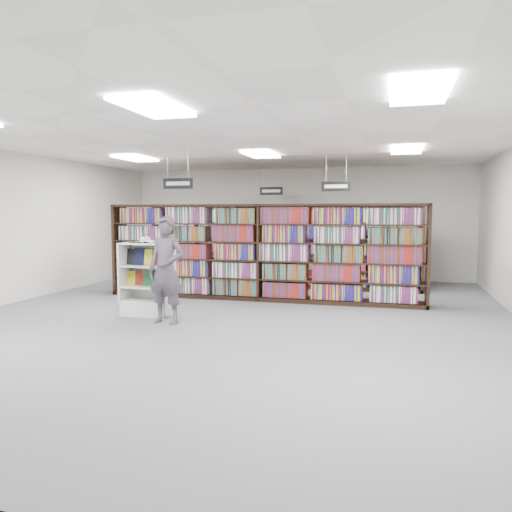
% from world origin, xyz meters
% --- Properties ---
extents(floor, '(12.00, 12.00, 0.00)m').
position_xyz_m(floor, '(0.00, 0.00, 0.00)').
color(floor, '#525257').
rests_on(floor, ground).
extents(ceiling, '(10.00, 12.00, 0.10)m').
position_xyz_m(ceiling, '(0.00, 0.00, 3.20)').
color(ceiling, white).
rests_on(ceiling, wall_back).
extents(wall_back, '(10.00, 0.10, 3.20)m').
position_xyz_m(wall_back, '(0.00, 6.00, 1.60)').
color(wall_back, silver).
rests_on(wall_back, ground).
extents(wall_left, '(0.10, 12.00, 3.20)m').
position_xyz_m(wall_left, '(-5.00, 0.00, 1.60)').
color(wall_left, silver).
rests_on(wall_left, ground).
extents(bookshelf_row_near, '(7.00, 0.60, 2.10)m').
position_xyz_m(bookshelf_row_near, '(0.00, 2.00, 1.05)').
color(bookshelf_row_near, black).
rests_on(bookshelf_row_near, floor).
extents(bookshelf_row_mid, '(7.00, 0.60, 2.10)m').
position_xyz_m(bookshelf_row_mid, '(0.00, 4.00, 1.05)').
color(bookshelf_row_mid, black).
rests_on(bookshelf_row_mid, floor).
extents(bookshelf_row_far, '(7.00, 0.60, 2.10)m').
position_xyz_m(bookshelf_row_far, '(0.00, 5.70, 1.05)').
color(bookshelf_row_far, black).
rests_on(bookshelf_row_far, floor).
extents(aisle_sign_left, '(0.65, 0.02, 0.80)m').
position_xyz_m(aisle_sign_left, '(-1.50, 1.00, 2.53)').
color(aisle_sign_left, '#B2B2B7').
rests_on(aisle_sign_left, ceiling).
extents(aisle_sign_right, '(0.65, 0.02, 0.80)m').
position_xyz_m(aisle_sign_right, '(1.50, 3.00, 2.53)').
color(aisle_sign_right, '#B2B2B7').
rests_on(aisle_sign_right, ceiling).
extents(aisle_sign_center, '(0.65, 0.02, 0.80)m').
position_xyz_m(aisle_sign_center, '(-0.50, 5.00, 2.53)').
color(aisle_sign_center, '#B2B2B7').
rests_on(aisle_sign_center, ceiling).
extents(troffer_front_center, '(0.60, 1.20, 0.04)m').
position_xyz_m(troffer_front_center, '(0.00, -3.00, 3.16)').
color(troffer_front_center, white).
rests_on(troffer_front_center, ceiling).
extents(troffer_front_right, '(0.60, 1.20, 0.04)m').
position_xyz_m(troffer_front_right, '(3.00, -3.00, 3.16)').
color(troffer_front_right, white).
rests_on(troffer_front_right, ceiling).
extents(troffer_back_left, '(0.60, 1.20, 0.04)m').
position_xyz_m(troffer_back_left, '(-3.00, 2.00, 3.16)').
color(troffer_back_left, white).
rests_on(troffer_back_left, ceiling).
extents(troffer_back_center, '(0.60, 1.20, 0.04)m').
position_xyz_m(troffer_back_center, '(0.00, 2.00, 3.16)').
color(troffer_back_center, white).
rests_on(troffer_back_center, ceiling).
extents(troffer_back_right, '(0.60, 1.20, 0.04)m').
position_xyz_m(troffer_back_right, '(3.00, 2.00, 3.16)').
color(troffer_back_right, white).
rests_on(troffer_back_right, ceiling).
extents(endcap_display, '(0.99, 0.53, 1.36)m').
position_xyz_m(endcap_display, '(-1.61, -0.15, 0.47)').
color(endcap_display, silver).
rests_on(endcap_display, floor).
extents(open_book, '(0.60, 0.39, 0.13)m').
position_xyz_m(open_book, '(-1.65, -0.15, 1.39)').
color(open_book, black).
rests_on(open_book, endcap_display).
extents(shopper, '(0.73, 0.53, 1.86)m').
position_xyz_m(shopper, '(-0.98, -0.70, 0.93)').
color(shopper, '#48434D').
rests_on(shopper, floor).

